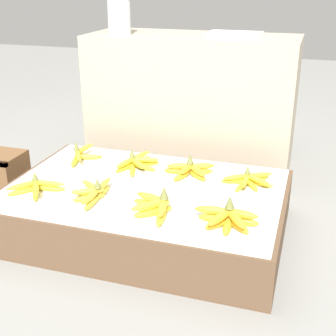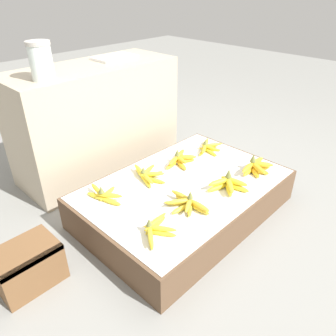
{
  "view_description": "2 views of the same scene",
  "coord_description": "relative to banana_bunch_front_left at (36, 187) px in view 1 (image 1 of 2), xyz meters",
  "views": [
    {
      "loc": [
        0.66,
        -1.75,
        1.09
      ],
      "look_at": [
        0.1,
        0.04,
        0.31
      ],
      "focal_mm": 50.0,
      "sensor_mm": 36.0,
      "label": 1
    },
    {
      "loc": [
        -1.24,
        -1.07,
        1.28
      ],
      "look_at": [
        -0.06,
        0.08,
        0.31
      ],
      "focal_mm": 35.0,
      "sensor_mm": 36.0,
      "label": 2
    }
  ],
  "objects": [
    {
      "name": "glass_jar",
      "position": [
        0.02,
        0.91,
        0.64
      ],
      "size": [
        0.13,
        0.13,
        0.21
      ],
      "color": "silver",
      "rests_on": "back_vendor_table"
    },
    {
      "name": "banana_bunch_front_left",
      "position": [
        0.0,
        0.0,
        0.0
      ],
      "size": [
        0.22,
        0.16,
        0.09
      ],
      "color": "yellow",
      "rests_on": "display_platform"
    },
    {
      "name": "foam_tray_white",
      "position": [
        0.64,
        1.07,
        0.54
      ],
      "size": [
        0.29,
        0.19,
        0.02
      ],
      "color": "white",
      "rests_on": "back_vendor_table"
    },
    {
      "name": "banana_bunch_middle_midright",
      "position": [
        0.58,
        0.37,
        0.0
      ],
      "size": [
        0.24,
        0.18,
        0.1
      ],
      "color": "gold",
      "rests_on": "display_platform"
    },
    {
      "name": "banana_bunch_front_right",
      "position": [
        0.84,
        -0.03,
        0.01
      ],
      "size": [
        0.25,
        0.15,
        0.11
      ],
      "color": "gold",
      "rests_on": "display_platform"
    },
    {
      "name": "banana_bunch_front_midright",
      "position": [
        0.55,
        -0.03,
        0.01
      ],
      "size": [
        0.18,
        0.19,
        0.11
      ],
      "color": "yellow",
      "rests_on": "display_platform"
    },
    {
      "name": "back_vendor_table",
      "position": [
        0.41,
        1.03,
        0.15
      ],
      "size": [
        1.18,
        0.47,
        0.77
      ],
      "color": "tan",
      "rests_on": "ground_plane"
    },
    {
      "name": "banana_bunch_middle_midleft",
      "position": [
        0.31,
        0.39,
        -0.0
      ],
      "size": [
        0.19,
        0.27,
        0.09
      ],
      "color": "yellow",
      "rests_on": "display_platform"
    },
    {
      "name": "ground_plane",
      "position": [
        0.43,
        0.19,
        -0.24
      ],
      "size": [
        10.0,
        10.0,
        0.0
      ],
      "primitive_type": "plane",
      "color": "gray"
    },
    {
      "name": "display_platform",
      "position": [
        0.43,
        0.19,
        -0.13
      ],
      "size": [
        1.22,
        0.82,
        0.21
      ],
      "color": "brown",
      "rests_on": "ground_plane"
    },
    {
      "name": "banana_bunch_middle_left",
      "position": [
        0.0,
        0.41,
        0.0
      ],
      "size": [
        0.16,
        0.25,
        0.1
      ],
      "color": "yellow",
      "rests_on": "display_platform"
    },
    {
      "name": "banana_bunch_front_midleft",
      "position": [
        0.26,
        0.03,
        0.0
      ],
      "size": [
        0.16,
        0.26,
        0.1
      ],
      "color": "gold",
      "rests_on": "display_platform"
    },
    {
      "name": "banana_bunch_middle_right",
      "position": [
        0.86,
        0.36,
        -0.0
      ],
      "size": [
        0.24,
        0.21,
        0.08
      ],
      "color": "yellow",
      "rests_on": "display_platform"
    }
  ]
}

